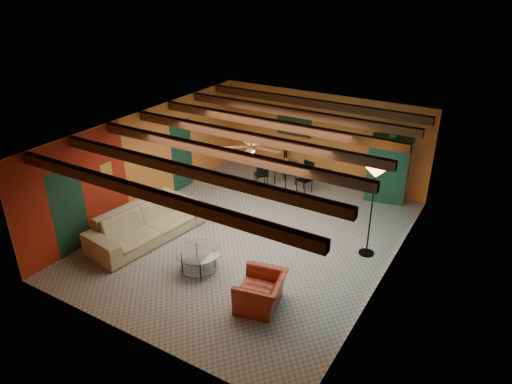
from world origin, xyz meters
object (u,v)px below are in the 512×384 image
Objects in this scene: sofa at (147,223)px; vase at (286,153)px; armoire at (389,170)px; potted_plant at (394,132)px; armchair at (261,291)px; floor_lamp at (371,212)px; coffee_table at (199,261)px; dining_table at (285,170)px.

sofa is 4.73m from vase.
potted_plant is (0.00, 0.00, 1.12)m from armoire.
potted_plant is at bearing 11.11° from vase.
armchair is 0.46× the size of floor_lamp.
armoire is 1.12m from potted_plant.
coffee_table is 0.55× the size of dining_table.
potted_plant reaches higher than sofa.
sofa is 1.33× the size of floor_lamp.
potted_plant is (0.73, 5.78, 1.69)m from armchair.
floor_lamp is 3.13m from potted_plant.
armchair is 5.40× the size of vase.
armoire is (2.46, 5.49, 0.64)m from coffee_table.
armchair is 3.15m from floor_lamp.
dining_table is at bearing -178.65° from armoire.
potted_plant is at bearing 160.44° from armchair.
sofa reaches higher than armchair.
coffee_table is at bearing -123.95° from armoire.
armoire is 9.74× the size of vase.
armchair is 5.85m from armoire.
vase is (-2.18, 5.21, 0.71)m from armchair.
potted_plant reaches higher than armoire.
sofa is 1.60× the size of armoire.
vase is at bearing 95.24° from coffee_table.
coffee_table is at bearing -95.13° from sofa.
vase is at bearing -9.50° from sofa.
sofa is 3.70m from armchair.
armoire is 3.00m from floor_lamp.
floor_lamp reaches higher than dining_table.
dining_table is at bearing -9.50° from sofa.
armoire is at bearing 11.11° from vase.
armchair is at bearing -67.24° from dining_table.
floor_lamp is at bearing -35.32° from vase.
sofa is at bearing -113.97° from armchair.
coffee_table is 6.05m from armoire.
floor_lamp is 11.73× the size of vase.
coffee_table is at bearing -114.18° from potted_plant.
floor_lamp is at bearing -58.24° from sofa.
armchair is 5.69m from vase.
dining_table reaches higher than sofa.
armchair is 2.26× the size of potted_plant.
dining_table is 4.12× the size of potted_plant.
coffee_table is (1.89, -0.45, -0.17)m from sofa.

